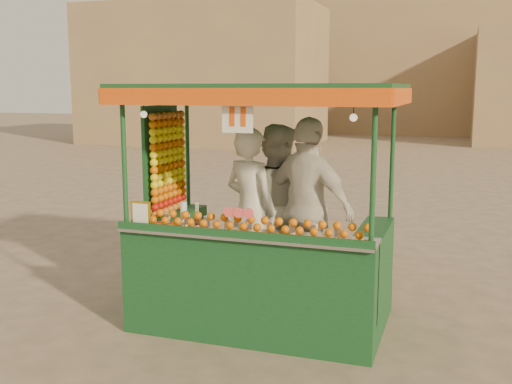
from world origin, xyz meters
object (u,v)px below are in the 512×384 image
(vendor_left, at_px, (251,210))
(vendor_right, at_px, (308,209))
(vendor_middle, at_px, (276,205))
(juice_cart, at_px, (254,249))

(vendor_left, bearing_deg, vendor_right, -157.76)
(vendor_middle, bearing_deg, juice_cart, 96.90)
(vendor_left, height_order, vendor_middle, vendor_middle)
(vendor_left, xyz_separation_m, vendor_right, (0.62, -0.00, 0.06))
(juice_cart, xyz_separation_m, vendor_middle, (0.07, 0.51, 0.37))
(juice_cart, relative_size, vendor_left, 1.55)
(vendor_left, distance_m, vendor_middle, 0.37)
(vendor_middle, xyz_separation_m, vendor_right, (0.44, -0.32, 0.05))
(juice_cart, bearing_deg, vendor_right, 20.02)
(vendor_right, bearing_deg, vendor_left, 24.88)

